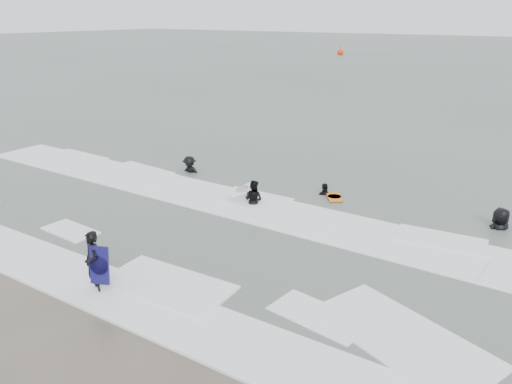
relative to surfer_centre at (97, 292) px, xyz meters
The scene contains 9 objects.
ground 1.22m from the surfer_centre, 40.03° to the left, with size 320.00×320.00×0.00m, color brown.
surfer_centre is the anchor object (origin of this frame).
surfer_wading 7.12m from the surfer_centre, 90.48° to the left, with size 0.73×0.57×1.49m, color black.
surfer_breaker 9.78m from the surfer_centre, 116.97° to the left, with size 1.05×0.60×1.63m, color black.
surfer_right_near 9.61m from the surfer_centre, 80.14° to the left, with size 0.96×0.40×1.63m, color black.
surfer_right_far 12.37m from the surfer_centre, 51.38° to the left, with size 0.92×0.60×1.88m, color black.
surf_foam 4.58m from the surfer_centre, 78.24° to the left, with size 30.03×9.06×0.09m.
bodyboards 5.53m from the surfer_centre, 83.11° to the left, with size 3.57×9.97×1.25m.
buoy 76.42m from the surfer_centre, 109.92° to the left, with size 1.00×1.00×1.65m.
Camera 1 is at (8.35, -7.63, 6.54)m, focal length 35.00 mm.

